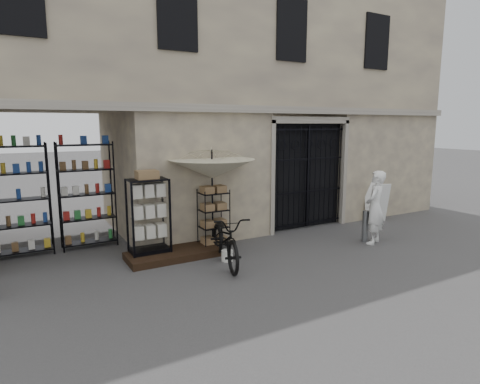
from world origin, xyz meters
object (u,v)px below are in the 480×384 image
display_cabinet (149,220)px  bicycle (226,263)px  easel_sign (376,202)px  steel_bollard (365,226)px  market_umbrella (212,164)px  shopkeeper (373,243)px  wire_rack (214,220)px  white_bucket (227,256)px

display_cabinet → bicycle: 1.90m
easel_sign → steel_bollard: bearing=-121.7°
market_umbrella → shopkeeper: (3.64, -1.52, -2.01)m
display_cabinet → shopkeeper: (5.12, -1.58, -0.87)m
bicycle → steel_bollard: (3.74, -0.30, 0.40)m
wire_rack → shopkeeper: wire_rack is taller
display_cabinet → easel_sign: 6.92m
wire_rack → steel_bollard: 3.77m
white_bucket → easel_sign: easel_sign is taller
steel_bollard → easel_sign: 2.34m
display_cabinet → wire_rack: 1.52m
shopkeeper → display_cabinet: bearing=-44.5°
display_cabinet → steel_bollard: 5.24m
market_umbrella → easel_sign: size_ratio=2.41×
shopkeeper → bicycle: bearing=-34.6°
display_cabinet → bicycle: size_ratio=0.85×
bicycle → shopkeeper: size_ratio=1.14×
display_cabinet → wire_rack: (1.51, -0.06, -0.18)m
market_umbrella → steel_bollard: (3.54, -1.33, -1.61)m
market_umbrella → shopkeeper: market_umbrella is taller
easel_sign → shopkeeper: bearing=-116.7°
wire_rack → white_bucket: wire_rack is taller
bicycle → shopkeeper: 3.87m
wire_rack → shopkeeper: 3.98m
white_bucket → shopkeeper: bearing=-9.3°
easel_sign → display_cabinet: bearing=-157.8°
shopkeeper → easel_sign: (1.80, 1.55, 0.60)m
shopkeeper → easel_sign: size_ratio=1.55×
wire_rack → easel_sign: 5.41m
market_umbrella → bicycle: market_umbrella is taller
bicycle → white_bucket: bearing=64.0°
wire_rack → steel_bollard: size_ratio=1.78×
bicycle → market_umbrella: bearing=92.5°
wire_rack → shopkeeper: size_ratio=0.79×
market_umbrella → bicycle: (-0.20, -1.03, -2.01)m
white_bucket → shopkeeper: size_ratio=0.14×
bicycle → easel_sign: size_ratio=1.77×
white_bucket → shopkeeper: (3.73, -0.61, -0.12)m
bicycle → easel_sign: bearing=24.1°
market_umbrella → easel_sign: (5.44, 0.04, -1.41)m
easel_sign → market_umbrella: bearing=-157.2°
bicycle → steel_bollard: size_ratio=2.58×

